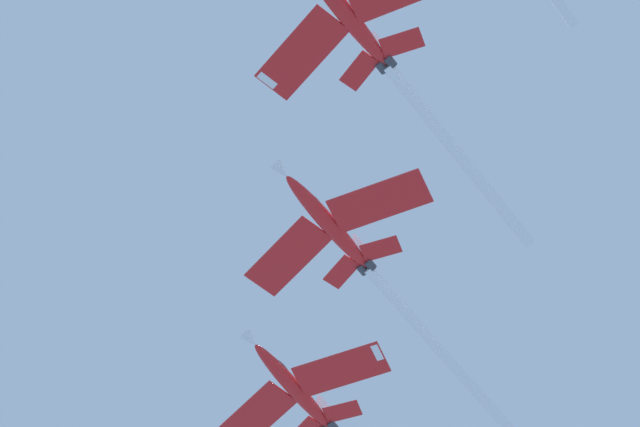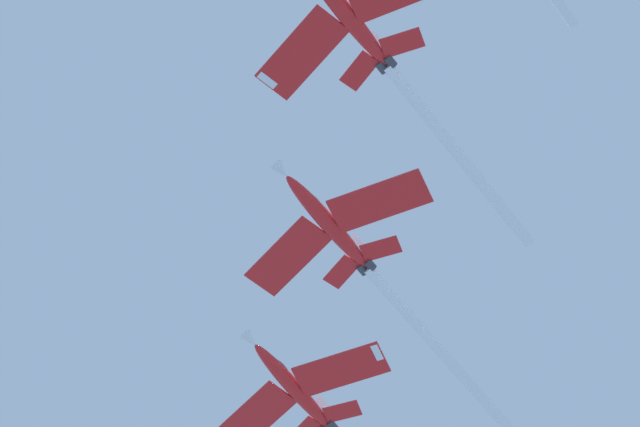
% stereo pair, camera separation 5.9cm
% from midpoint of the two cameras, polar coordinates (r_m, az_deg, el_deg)
% --- Properties ---
extents(jet_second, '(31.85, 20.74, 7.84)m').
position_cam_midpoint_polar(jet_second, '(128.00, 2.54, 5.73)').
color(jet_second, red).
extents(jet_third, '(33.79, 21.72, 7.36)m').
position_cam_midpoint_polar(jet_third, '(137.89, 1.91, -2.17)').
color(jet_third, red).
extents(jet_fourth, '(33.10, 21.69, 8.10)m').
position_cam_midpoint_polar(jet_fourth, '(149.04, 0.37, -8.16)').
color(jet_fourth, red).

